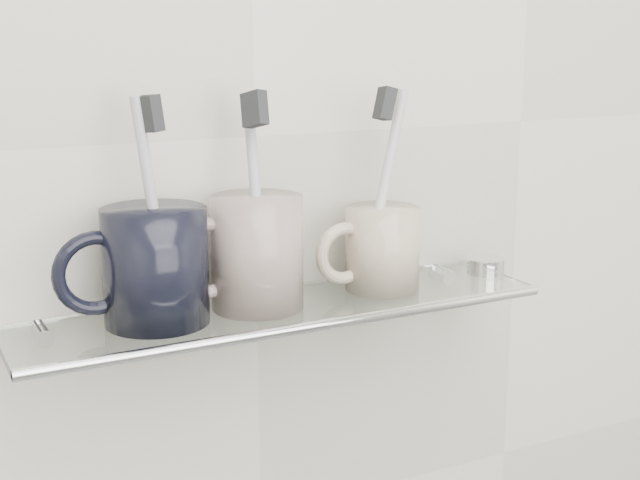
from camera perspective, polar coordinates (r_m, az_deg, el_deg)
wall_back at (r=0.85m, az=-4.21°, el=6.63°), size 2.50×0.00×2.50m
shelf_glass at (r=0.83m, az=-2.35°, el=-4.46°), size 0.50×0.12×0.01m
shelf_rail at (r=0.78m, az=-0.61°, el=-5.57°), size 0.50×0.01×0.01m
bracket_left at (r=0.82m, az=-17.36°, el=-6.15°), size 0.02×0.03×0.02m
bracket_right at (r=0.97m, az=7.80°, el=-2.57°), size 0.02×0.03×0.02m
mug_left at (r=0.78m, az=-10.49°, el=-1.65°), size 0.12×0.12×0.10m
mug_left_handle at (r=0.76m, az=-14.18°, el=-2.08°), size 0.07×0.01×0.07m
toothbrush_left at (r=0.77m, az=-10.65°, el=1.99°), size 0.03×0.02×0.19m
bristles_left at (r=0.75m, az=-10.91°, el=7.95°), size 0.02×0.03×0.03m
mug_center at (r=0.81m, az=-4.05°, el=-0.81°), size 0.09×0.09×0.10m
mug_center_handle at (r=0.79m, az=-7.25°, el=-1.19°), size 0.07×0.01×0.07m
toothbrush_center at (r=0.80m, az=-4.11°, el=2.62°), size 0.02×0.07×0.19m
bristles_center at (r=0.79m, az=-4.21°, el=8.36°), size 0.02×0.03×0.04m
mug_right at (r=0.87m, az=4.03°, el=-0.54°), size 0.10×0.10×0.08m
mug_right_handle at (r=0.85m, az=1.58°, el=-0.86°), size 0.06×0.01×0.06m
toothbrush_right at (r=0.86m, az=4.09°, el=3.36°), size 0.06×0.03×0.19m
bristles_right at (r=0.85m, az=4.18°, el=8.70°), size 0.02×0.03×0.03m
chrome_cap at (r=0.95m, az=10.56°, el=-1.62°), size 0.04×0.04×0.02m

